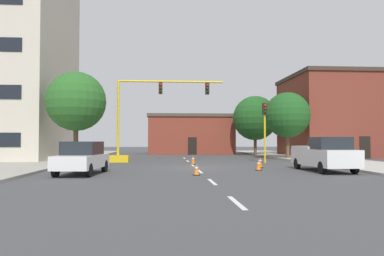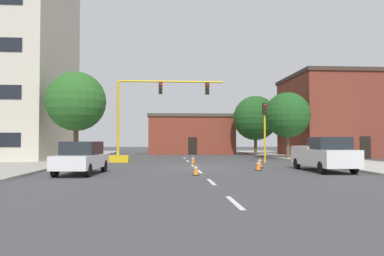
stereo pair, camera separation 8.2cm
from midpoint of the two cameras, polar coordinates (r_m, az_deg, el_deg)
name	(u,v)px [view 2 (the right image)]	position (r m, az deg, el deg)	size (l,w,h in m)	color
ground_plane	(195,168)	(25.06, 0.59, -5.99)	(160.00, 160.00, 0.00)	#424244
sidewalk_left	(47,161)	(34.39, -20.91, -4.63)	(6.00, 56.00, 0.14)	#9E998E
sidewalk_right	(321,160)	(35.81, 18.93, -4.54)	(6.00, 56.00, 0.14)	#B2ADA3
lane_stripe_seg_0	(235,202)	(11.25, 6.65, -11.06)	(0.16, 2.40, 0.01)	silver
lane_stripe_seg_1	(211,182)	(16.63, 3.05, -8.08)	(0.16, 2.40, 0.01)	silver
lane_stripe_seg_2	(199,171)	(22.08, 1.24, -6.54)	(0.16, 2.40, 0.01)	silver
lane_stripe_seg_3	(192,165)	(27.54, 0.15, -5.61)	(0.16, 2.40, 0.01)	silver
lane_stripe_seg_4	(188,161)	(33.02, -0.57, -4.99)	(0.16, 2.40, 0.01)	silver
lane_stripe_seg_5	(184,158)	(38.50, -1.09, -4.54)	(0.16, 2.40, 0.01)	silver
building_brick_center	(190,134)	(51.97, -0.23, -0.98)	(11.37, 9.15, 5.20)	brown
building_row_right	(340,116)	(45.85, 21.38, 1.70)	(11.47, 10.93, 9.09)	brown
traffic_signal_gantry	(133,135)	(31.88, -8.72, -0.99)	(9.67, 1.20, 6.83)	yellow
traffic_light_pole_right	(265,119)	(31.00, 10.96, 1.36)	(0.32, 0.47, 4.80)	yellow
tree_right_far	(255,118)	(46.71, 9.56, 1.47)	(5.39, 5.39, 7.20)	brown
tree_left_near	(76,102)	(30.92, -16.95, 3.83)	(4.62, 4.62, 7.15)	brown
tree_right_mid	(287,115)	(37.42, 14.22, 1.91)	(4.34, 4.34, 6.41)	brown
pickup_truck_white	(324,155)	(23.40, 19.27, -3.79)	(2.06, 5.42, 1.99)	white
sedan_white_near_left	(82,158)	(21.00, -16.15, -4.29)	(2.27, 4.65, 1.74)	white
traffic_cone_roadside_a	(196,170)	(19.64, 0.70, -6.27)	(0.36, 0.36, 0.61)	black
traffic_cone_roadside_b	(193,160)	(28.49, 0.23, -4.83)	(0.36, 0.36, 0.67)	black
traffic_cone_roadside_c	(258,165)	(23.16, 10.02, -5.50)	(0.36, 0.36, 0.66)	black
traffic_cone_roadside_d	(260,162)	(25.26, 10.27, -5.10)	(0.36, 0.36, 0.74)	black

